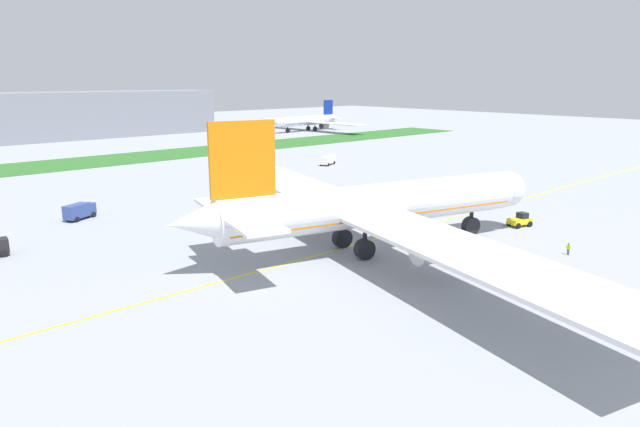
{
  "coord_description": "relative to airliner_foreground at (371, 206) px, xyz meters",
  "views": [
    {
      "loc": [
        -55.62,
        -52.66,
        23.06
      ],
      "look_at": [
        -2.49,
        6.33,
        3.97
      ],
      "focal_mm": 31.59,
      "sensor_mm": 36.0,
      "label": 1
    }
  ],
  "objects": [
    {
      "name": "ground_plane",
      "position": [
        0.75,
        2.15,
        -6.21
      ],
      "size": [
        600.0,
        600.0,
        0.0
      ],
      "primitive_type": "plane",
      "color": "#9399A0",
      "rests_on": "ground"
    },
    {
      "name": "apron_taxi_line",
      "position": [
        0.75,
        3.19,
        -6.21
      ],
      "size": [
        280.0,
        0.36,
        0.01
      ],
      "primitive_type": "cube",
      "color": "yellow",
      "rests_on": "ground"
    },
    {
      "name": "grass_median_strip",
      "position": [
        0.75,
        110.89,
        -6.16
      ],
      "size": [
        320.0,
        24.0,
        0.1
      ],
      "primitive_type": "cube",
      "color": "#2D6628",
      "rests_on": "ground"
    },
    {
      "name": "airliner_foreground",
      "position": [
        0.0,
        0.0,
        0.0
      ],
      "size": [
        53.86,
        86.41,
        18.3
      ],
      "color": "white",
      "rests_on": "ground"
    },
    {
      "name": "pushback_tug",
      "position": [
        27.24,
        -7.18,
        -5.22
      ],
      "size": [
        5.59,
        3.1,
        2.2
      ],
      "color": "yellow",
      "rests_on": "ground"
    },
    {
      "name": "ground_crew_wingwalker_port",
      "position": [
        8.63,
        -4.9,
        -5.2
      ],
      "size": [
        0.5,
        0.45,
        1.66
      ],
      "color": "black",
      "rests_on": "ground"
    },
    {
      "name": "ground_crew_marshaller_front",
      "position": [
        18.13,
        -19.22,
        -5.22
      ],
      "size": [
        0.29,
        0.57,
        1.64
      ],
      "color": "black",
      "rests_on": "ground"
    },
    {
      "name": "service_truck_fuel_bowser",
      "position": [
        -23.45,
        44.67,
        -4.72
      ],
      "size": [
        5.92,
        4.26,
        2.69
      ],
      "color": "#33478C",
      "rests_on": "ground"
    },
    {
      "name": "service_truck_catering_van",
      "position": [
        49.05,
        61.66,
        -4.8
      ],
      "size": [
        6.51,
        4.56,
        2.48
      ],
      "color": "white",
      "rests_on": "ground"
    },
    {
      "name": "parked_airliner_far_centre",
      "position": [
        112.4,
        142.91,
        -1.68
      ],
      "size": [
        38.96,
        61.44,
        13.37
      ],
      "color": "white",
      "rests_on": "ground"
    },
    {
      "name": "terminal_building",
      "position": [
        24.7,
        179.73,
        2.79
      ],
      "size": [
        110.42,
        20.0,
        18.0
      ],
      "primitive_type": "cube",
      "color": "gray",
      "rests_on": "ground"
    }
  ]
}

